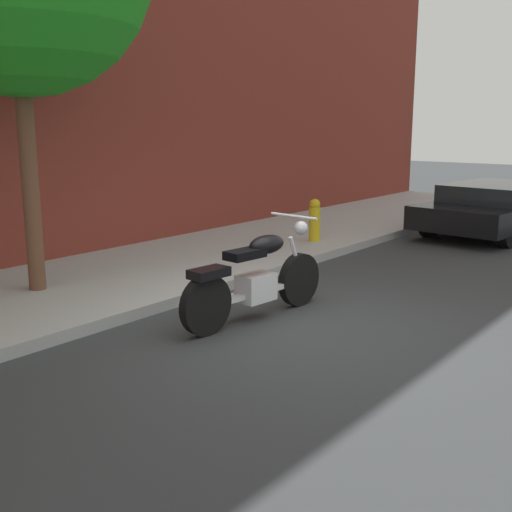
{
  "coord_description": "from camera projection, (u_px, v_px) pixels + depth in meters",
  "views": [
    {
      "loc": [
        -5.49,
        -3.9,
        2.25
      ],
      "look_at": [
        0.0,
        0.47,
        0.75
      ],
      "focal_mm": 44.07,
      "sensor_mm": 36.0,
      "label": 1
    }
  ],
  "objects": [
    {
      "name": "ground_plane",
      "position": [
        288.0,
        327.0,
        7.05
      ],
      "size": [
        60.0,
        60.0,
        0.0
      ],
      "primitive_type": "plane",
      "color": "#303335"
    },
    {
      "name": "fire_hydrant",
      "position": [
        315.0,
        224.0,
        11.33
      ],
      "size": [
        0.2,
        0.2,
        0.91
      ],
      "color": "gold",
      "rests_on": "ground"
    },
    {
      "name": "sidewalk",
      "position": [
        113.0,
        279.0,
        8.89
      ],
      "size": [
        25.89,
        3.08,
        0.14
      ],
      "primitive_type": "cube",
      "color": "#A3A3A3",
      "rests_on": "ground"
    },
    {
      "name": "parked_car_black",
      "position": [
        498.0,
        207.0,
        12.87
      ],
      "size": [
        4.47,
        2.21,
        1.03
      ],
      "color": "black",
      "rests_on": "ground"
    },
    {
      "name": "motorcycle",
      "position": [
        256.0,
        279.0,
        7.23
      ],
      "size": [
        2.22,
        0.7,
        1.16
      ],
      "color": "black",
      "rests_on": "ground"
    }
  ]
}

